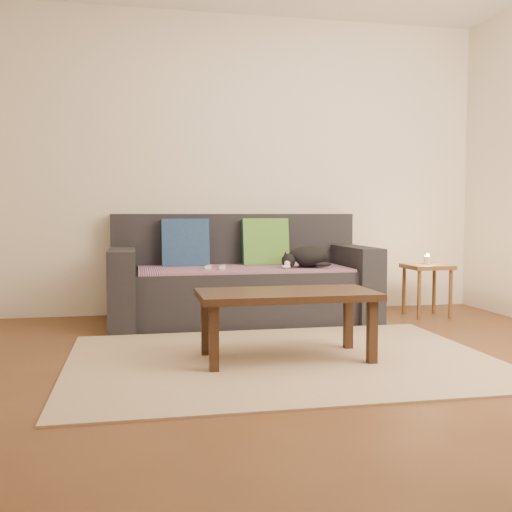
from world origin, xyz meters
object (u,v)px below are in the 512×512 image
Objects in this scene: coffee_table at (286,300)px; sofa at (241,282)px; wii_remote_a at (223,267)px; cat at (306,257)px; side_table at (427,274)px; wii_remote_b at (208,267)px.

sofa is at bearing 90.95° from coffee_table.
wii_remote_a is at bearing -128.66° from sofa.
cat is 1.32m from coffee_table.
cat reaches higher than side_table.
cat is at bearing -74.19° from wii_remote_b.
coffee_table is at bearing -89.05° from sofa.
wii_remote_b is 1.25m from coffee_table.
coffee_table is (0.21, -1.19, -0.09)m from wii_remote_a.
sofa reaches higher than wii_remote_b.
wii_remote_b is (-0.29, -0.21, 0.15)m from sofa.
side_table is at bearing 39.26° from coffee_table.
wii_remote_b is at bearing 91.45° from wii_remote_a.
side_table is (1.57, -0.15, 0.06)m from sofa.
side_table is at bearing -73.33° from wii_remote_b.
cat is 0.69m from wii_remote_a.
sofa is at bearing -39.49° from wii_remote_b.
wii_remote_a is at bearing -155.90° from cat.
wii_remote_a is at bearing -87.24° from wii_remote_b.
cat is 2.96× the size of wii_remote_a.
wii_remote_a is at bearing -177.37° from side_table.
wii_remote_a is 0.11m from wii_remote_b.
wii_remote_b is 0.34× the size of side_table.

